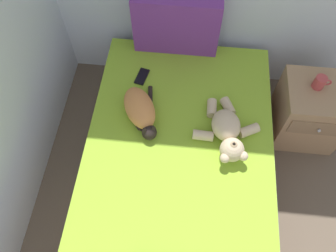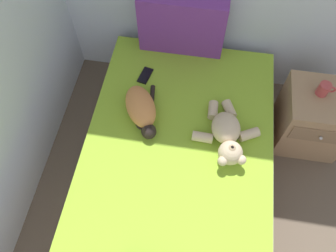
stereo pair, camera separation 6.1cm
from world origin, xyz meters
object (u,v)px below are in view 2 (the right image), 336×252
at_px(bed, 175,175).
at_px(cell_phone, 145,75).
at_px(patterned_cushion, 182,26).
at_px(cat, 141,109).
at_px(teddy_bear, 227,135).
at_px(nightstand, 312,119).
at_px(mug, 324,89).

relative_size(bed, cell_phone, 13.04).
xyz_separation_m(patterned_cushion, cat, (-0.18, -0.65, -0.16)).
distance_m(teddy_bear, nightstand, 0.81).
bearing_deg(patterned_cushion, cell_phone, -125.31).
bearing_deg(patterned_cushion, teddy_bear, -61.97).
bearing_deg(bed, teddy_bear, 33.15).
distance_m(cat, mug, 1.24).
xyz_separation_m(cat, teddy_bear, (0.58, -0.11, -0.00)).
bearing_deg(cell_phone, nightstand, -2.35).
distance_m(bed, teddy_bear, 0.47).
xyz_separation_m(patterned_cushion, teddy_bear, (0.40, -0.76, -0.16)).
xyz_separation_m(teddy_bear, nightstand, (0.66, 0.39, -0.27)).
relative_size(patterned_cushion, nightstand, 1.13).
distance_m(bed, nightstand, 1.13).
bearing_deg(teddy_bear, mug, 34.69).
distance_m(bed, cat, 0.52).
xyz_separation_m(patterned_cushion, nightstand, (1.06, -0.36, -0.42)).
relative_size(cat, teddy_bear, 0.85).
bearing_deg(nightstand, bed, -148.32).
bearing_deg(teddy_bear, cell_phone, 144.45).
relative_size(bed, nightstand, 3.78).
bearing_deg(cell_phone, teddy_bear, -35.55).
distance_m(teddy_bear, mug, 0.75).
height_order(bed, nightstand, nightstand).
distance_m(patterned_cushion, cell_phone, 0.44).
height_order(patterned_cushion, nightstand, patterned_cushion).
height_order(cell_phone, nightstand, nightstand).
relative_size(patterned_cushion, cell_phone, 3.91).
bearing_deg(teddy_bear, patterned_cushion, 118.03).
height_order(bed, cell_phone, cell_phone).
bearing_deg(nightstand, cat, -167.11).
relative_size(nightstand, mug, 4.60).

